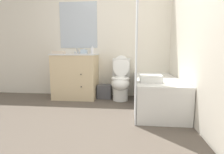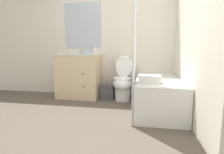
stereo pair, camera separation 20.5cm
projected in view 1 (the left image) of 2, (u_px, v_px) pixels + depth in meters
ground_plane at (98, 132)px, 2.04m from camera, size 14.00×14.00×0.00m
wall_back at (113, 36)px, 3.61m from camera, size 8.00×0.06×2.50m
wall_right at (186, 30)px, 2.60m from camera, size 0.05×2.75×2.50m
vanity_cabinet at (76, 76)px, 3.50m from camera, size 0.85×0.58×0.89m
sink_faucet at (78, 52)px, 3.61m from camera, size 0.14×0.12×0.12m
toilet at (121, 81)px, 3.37m from camera, size 0.35×0.64×0.86m
bathtub at (156, 93)px, 2.89m from camera, size 0.69×1.53×0.50m
shower_curtain at (136, 49)px, 2.31m from camera, size 0.02×0.50×1.92m
wastebasket at (104, 91)px, 3.52m from camera, size 0.28×0.24×0.27m
tissue_box at (84, 51)px, 3.55m from camera, size 0.12×0.11×0.11m
soap_dispenser at (92, 50)px, 3.41m from camera, size 0.06×0.06×0.15m
hand_towel_folded at (59, 52)px, 3.33m from camera, size 0.22×0.13×0.05m
bath_towel_folded at (151, 79)px, 2.45m from camera, size 0.30×0.23×0.11m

